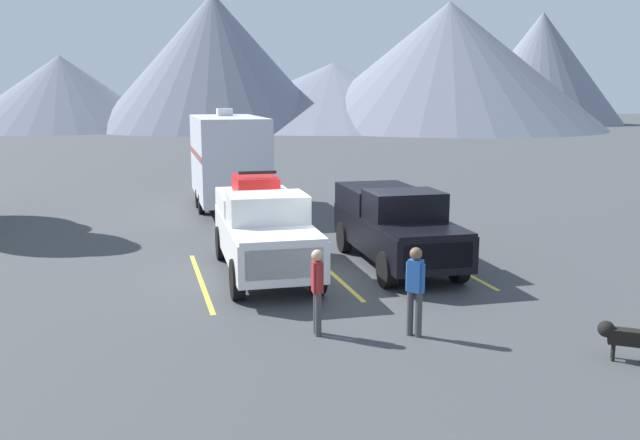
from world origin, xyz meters
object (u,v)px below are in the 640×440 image
(camper_trailer_a, at_px, (228,157))
(person_a, at_px, (415,285))
(pickup_truck_b, at_px, (395,224))
(person_b, at_px, (317,286))
(dog, at_px, (622,335))
(pickup_truck_a, at_px, (263,227))

(camper_trailer_a, bearing_deg, person_a, -84.61)
(pickup_truck_b, xyz_separation_m, person_b, (-3.46, -4.75, -0.16))
(pickup_truck_b, xyz_separation_m, camper_trailer_a, (-3.14, 10.07, 0.98))
(person_a, distance_m, dog, 3.69)
(pickup_truck_a, height_order, pickup_truck_b, pickup_truck_a)
(person_a, height_order, person_b, person_a)
(dog, bearing_deg, camper_trailer_a, 104.30)
(pickup_truck_b, height_order, camper_trailer_a, camper_trailer_a)
(pickup_truck_b, distance_m, person_a, 5.58)
(pickup_truck_b, relative_size, person_a, 3.25)
(pickup_truck_a, bearing_deg, dog, -56.52)
(pickup_truck_b, relative_size, person_b, 3.36)
(person_b, xyz_separation_m, dog, (4.78, -2.65, -0.52))
(person_a, height_order, dog, person_a)
(person_a, bearing_deg, pickup_truck_b, 72.42)
(dog, bearing_deg, person_b, 151.02)
(person_a, distance_m, person_b, 1.87)
(pickup_truck_b, bearing_deg, pickup_truck_a, 179.08)
(person_b, bearing_deg, pickup_truck_a, 91.77)
(pickup_truck_b, distance_m, camper_trailer_a, 10.60)
(camper_trailer_a, height_order, person_b, camper_trailer_a)
(person_b, bearing_deg, pickup_truck_b, 53.91)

